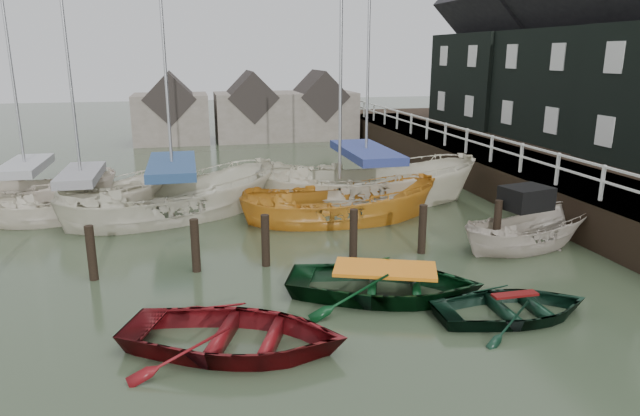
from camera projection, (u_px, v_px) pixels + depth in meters
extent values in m
plane|color=#2E3924|center=(339.00, 309.00, 12.54)|extent=(120.00, 120.00, 0.00)
cube|color=black|center=(499.00, 154.00, 23.64)|extent=(3.00, 32.00, 0.20)
cube|color=silver|center=(467.00, 130.00, 23.04)|extent=(0.06, 32.00, 0.06)
cube|color=silver|center=(466.00, 140.00, 23.15)|extent=(0.06, 32.00, 0.06)
cube|color=black|center=(608.00, 181.00, 25.20)|extent=(14.00, 38.00, 1.50)
cube|color=black|center=(589.00, 86.00, 26.03)|extent=(6.00, 7.00, 5.00)
cube|color=black|center=(508.00, 79.00, 32.62)|extent=(6.40, 7.00, 5.00)
cube|color=black|center=(514.00, 1.00, 31.50)|extent=(6.52, 7.14, 6.52)
cylinder|color=black|center=(92.00, 261.00, 14.04)|extent=(0.22, 0.22, 1.80)
cylinder|color=black|center=(196.00, 253.00, 14.58)|extent=(0.22, 0.22, 1.80)
cylinder|color=black|center=(266.00, 248.00, 14.97)|extent=(0.22, 0.22, 1.80)
cylinder|color=black|center=(353.00, 241.00, 15.49)|extent=(0.22, 0.22, 1.80)
cylinder|color=black|center=(422.00, 236.00, 15.93)|extent=(0.22, 0.22, 1.80)
cylinder|color=black|center=(497.00, 231.00, 16.43)|extent=(0.22, 0.22, 1.80)
cube|color=#665B51|center=(171.00, 118.00, 35.73)|extent=(4.50, 4.00, 3.00)
cube|color=#282321|center=(170.00, 97.00, 35.39)|extent=(3.18, 4.08, 3.18)
cube|color=#665B51|center=(251.00, 116.00, 36.81)|extent=(4.50, 4.00, 3.00)
cube|color=#282321|center=(250.00, 96.00, 36.47)|extent=(3.18, 4.08, 3.18)
cube|color=#665B51|center=(319.00, 115.00, 37.79)|extent=(4.50, 4.00, 3.00)
cube|color=#282321|center=(319.00, 95.00, 37.45)|extent=(3.18, 4.08, 3.18)
imported|color=#5D0D10|center=(235.00, 349.00, 10.83)|extent=(5.12, 4.43, 0.89)
imported|color=black|center=(384.00, 296.00, 13.20)|extent=(5.31, 4.57, 0.93)
imported|color=black|center=(513.00, 317.00, 12.16)|extent=(3.52, 2.56, 0.72)
imported|color=#B8AC9D|center=(525.00, 248.00, 16.51)|extent=(4.62, 2.56, 1.69)
cube|color=black|center=(526.00, 198.00, 16.32)|extent=(1.49, 1.26, 0.65)
imported|color=beige|center=(85.00, 215.00, 19.83)|extent=(6.57, 4.26, 2.38)
cylinder|color=#B2B2B7|center=(67.00, 56.00, 18.42)|extent=(0.10, 0.10, 8.11)
cube|color=gray|center=(81.00, 175.00, 19.45)|extent=(3.60, 2.30, 0.30)
imported|color=beige|center=(176.00, 216.00, 19.69)|extent=(8.27, 5.37, 2.99)
cylinder|color=#B2B2B7|center=(163.00, 37.00, 18.13)|extent=(0.10, 0.10, 8.60)
cube|color=navy|center=(172.00, 166.00, 19.23)|extent=(4.53, 2.90, 0.30)
imported|color=#C47E24|center=(339.00, 220.00, 19.27)|extent=(6.77, 2.78, 2.58)
cylinder|color=#B2B2B7|center=(341.00, 59.00, 17.89)|extent=(0.10, 0.10, 7.67)
imported|color=beige|center=(365.00, 201.00, 21.75)|extent=(8.73, 4.72, 3.19)
cylinder|color=#B2B2B7|center=(369.00, 36.00, 20.17)|extent=(0.10, 0.10, 8.55)
cube|color=navy|center=(366.00, 152.00, 21.26)|extent=(4.79, 2.54, 0.30)
imported|color=beige|center=(30.00, 206.00, 20.97)|extent=(6.88, 3.75, 2.52)
cylinder|color=#B2B2B7|center=(12.00, 73.00, 19.71)|extent=(0.10, 0.10, 6.78)
cube|color=#94969A|center=(25.00, 166.00, 20.57)|extent=(3.78, 2.02, 0.30)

